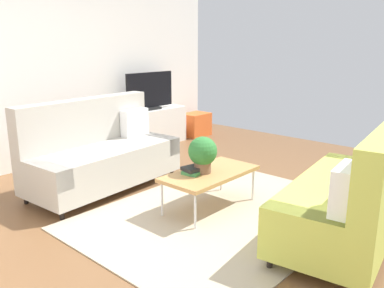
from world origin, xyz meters
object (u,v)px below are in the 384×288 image
object	(u,v)px
vase_0	(121,109)
bottle_0	(133,107)
storage_trunk	(196,124)
tv	(150,92)
table_book_0	(194,172)
couch_beige	(101,153)
couch_green	(353,195)
potted_plant	(203,153)
coffee_table	(210,174)
tv_console	(150,127)

from	to	relation	value
vase_0	bottle_0	world-z (taller)	bottle_0
storage_trunk	bottle_0	xyz separation A→B (m)	(-1.51, 0.06, 0.52)
vase_0	storage_trunk	bearing A→B (deg)	-5.10
tv	bottle_0	size ratio (longest dim) A/B	5.00
table_book_0	couch_beige	bearing A→B (deg)	100.49
couch_green	table_book_0	world-z (taller)	couch_green
vase_0	bottle_0	xyz separation A→B (m)	(0.17, -0.09, 0.04)
couch_green	tv	size ratio (longest dim) A/B	2.00
couch_green	potted_plant	xyz separation A→B (m)	(-0.37, 1.46, 0.20)
tv	potted_plant	distance (m)	2.93
table_book_0	coffee_table	bearing A→B (deg)	-33.31
coffee_table	tv_console	world-z (taller)	tv_console
couch_green	coffee_table	distance (m)	1.45
coffee_table	vase_0	size ratio (longest dim) A/B	8.50
vase_0	bottle_0	size ratio (longest dim) A/B	0.65
tv_console	tv	size ratio (longest dim) A/B	1.40
coffee_table	bottle_0	world-z (taller)	bottle_0
couch_beige	vase_0	size ratio (longest dim) A/B	15.11
couch_beige	tv_console	xyz separation A→B (m)	(1.83, 1.13, -0.12)
storage_trunk	bottle_0	size ratio (longest dim) A/B	2.60
coffee_table	potted_plant	bearing A→B (deg)	149.95
tv	storage_trunk	world-z (taller)	tv
storage_trunk	vase_0	distance (m)	1.75
tv_console	table_book_0	size ratio (longest dim) A/B	5.83
storage_trunk	potted_plant	size ratio (longest dim) A/B	1.32
couch_beige	bottle_0	xyz separation A→B (m)	(1.43, 1.09, 0.30)
couch_beige	potted_plant	distance (m)	1.43
couch_green	coffee_table	size ratio (longest dim) A/B	1.81
vase_0	couch_beige	bearing A→B (deg)	-136.77
tv_console	potted_plant	world-z (taller)	potted_plant
potted_plant	tv_console	bearing A→B (deg)	58.85
tv_console	tv	bearing A→B (deg)	-90.00
couch_green	bottle_0	xyz separation A→B (m)	(0.74, 3.93, 0.30)
couch_beige	bottle_0	size ratio (longest dim) A/B	9.77
bottle_0	table_book_0	bearing A→B (deg)	-116.13
storage_trunk	potted_plant	world-z (taller)	potted_plant
tv	vase_0	world-z (taller)	tv
coffee_table	table_book_0	size ratio (longest dim) A/B	4.58
storage_trunk	potted_plant	bearing A→B (deg)	-137.37
couch_beige	potted_plant	xyz separation A→B (m)	(0.32, -1.38, 0.20)
couch_beige	storage_trunk	bearing A→B (deg)	-164.87
tv	couch_green	bearing A→B (deg)	-106.17
coffee_table	vase_0	distance (m)	2.76
storage_trunk	vase_0	xyz separation A→B (m)	(-1.68, 0.15, 0.48)
tv_console	tv	xyz separation A→B (m)	(0.00, -0.02, 0.63)
tv_console	storage_trunk	world-z (taller)	tv_console
coffee_table	table_book_0	bearing A→B (deg)	146.69
tv	vase_0	xyz separation A→B (m)	(-0.58, 0.07, -0.25)
couch_green	tv_console	bearing A→B (deg)	66.14
storage_trunk	vase_0	size ratio (longest dim) A/B	4.02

